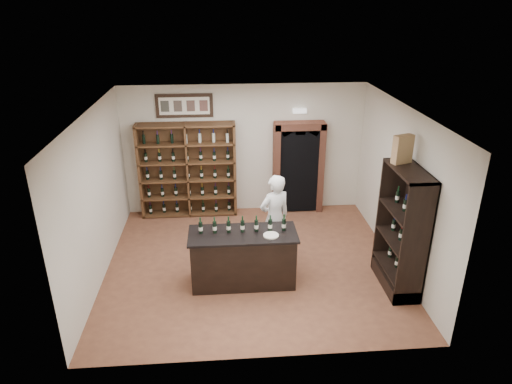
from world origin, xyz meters
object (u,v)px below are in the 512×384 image
wine_shelf (188,170)px  wine_crate (403,149)px  shopkeeper (275,218)px  tasting_counter (243,258)px  counter_bottle_0 (201,228)px  side_cabinet (401,248)px

wine_shelf → wine_crate: 4.94m
shopkeeper → wine_crate: size_ratio=3.65×
tasting_counter → shopkeeper: bearing=50.6°
wine_shelf → tasting_counter: size_ratio=1.17×
tasting_counter → counter_bottle_0: (-0.72, 0.05, 0.61)m
tasting_counter → wine_crate: bearing=0.6°
tasting_counter → counter_bottle_0: 0.95m
shopkeeper → wine_crate: 2.66m
counter_bottle_0 → side_cabinet: 3.48m
tasting_counter → counter_bottle_0: counter_bottle_0 is taller
wine_shelf → counter_bottle_0: (0.38, -2.88, 0.01)m
wine_crate → tasting_counter: bearing=160.4°
counter_bottle_0 → tasting_counter: bearing=-4.3°
wine_crate → shopkeeper: bearing=139.0°
wine_shelf → counter_bottle_0: wine_shelf is taller
counter_bottle_0 → wine_crate: bearing=-0.5°
counter_bottle_0 → wine_crate: wine_crate is taller
side_cabinet → shopkeeper: side_cabinet is taller
side_cabinet → counter_bottle_0: bearing=174.1°
counter_bottle_0 → shopkeeper: shopkeeper is taller
tasting_counter → side_cabinet: (2.72, -0.30, 0.26)m
tasting_counter → wine_crate: size_ratio=3.93×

